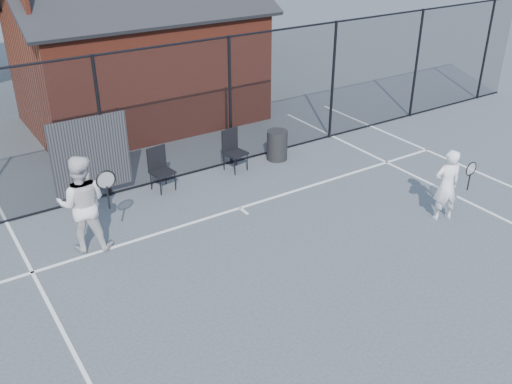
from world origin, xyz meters
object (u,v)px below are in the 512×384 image
clubhouse (140,63)px  waste_bin (277,145)px  player_back (82,204)px  chair_right (235,151)px  player_front (447,185)px  chair_left (162,170)px

clubhouse → waste_bin: 4.83m
clubhouse → waste_bin: (1.54, -4.40, -1.25)m
player_back → chair_right: player_back is taller
player_front → chair_right: bearing=118.6°
player_back → clubhouse: bearing=58.3°
player_front → chair_right: size_ratio=1.54×
chair_right → player_back: bearing=-171.4°
player_back → chair_left: size_ratio=1.93×
player_front → player_back: 6.76m
chair_left → chair_right: size_ratio=0.98×
player_front → chair_right: 4.69m
clubhouse → player_front: (2.62, -8.51, -0.88)m
clubhouse → player_back: 6.79m
waste_bin → player_front: bearing=-75.3°
clubhouse → player_back: bearing=-121.7°
chair_right → chair_left: bearing=169.6°
player_front → waste_bin: player_front is taller
player_front → player_back: player_back is taller
clubhouse → chair_left: (-1.45, -4.40, -1.14)m
player_front → chair_left: size_ratio=1.57×
chair_right → player_front: bearing=-71.8°
clubhouse → chair_left: size_ratio=7.02×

